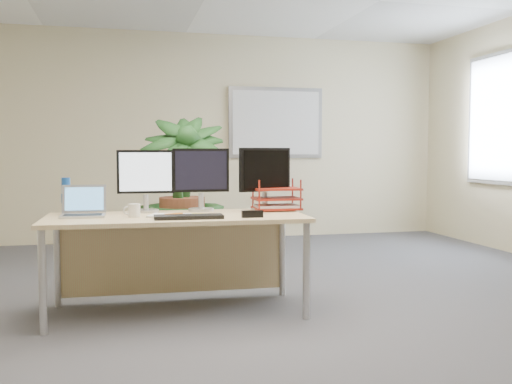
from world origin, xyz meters
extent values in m
plane|color=#4C4B50|center=(0.00, 0.00, 0.00)|extent=(8.00, 8.00, 0.00)
cube|color=beige|center=(0.00, 4.00, 1.35)|extent=(7.00, 0.04, 2.70)
cube|color=#A0A0A4|center=(1.20, 3.97, 1.55)|extent=(1.30, 0.03, 0.95)
cube|color=white|center=(1.20, 3.95, 1.55)|extent=(1.20, 0.01, 0.85)
cube|color=#A0A0A4|center=(3.47, 2.30, 1.55)|extent=(0.03, 1.30, 1.55)
cube|color=white|center=(3.45, 2.30, 1.55)|extent=(0.01, 1.20, 1.45)
cube|color=#D8B37F|center=(-0.48, 0.57, 0.69)|extent=(1.85, 0.83, 0.03)
cube|color=#D8B37F|center=(-0.46, 0.92, 0.34)|extent=(1.73, 0.07, 0.55)
cylinder|color=#B9B9BF|center=(-1.35, 0.26, 0.34)|extent=(0.05, 0.05, 0.67)
cylinder|color=#B9B9BF|center=(0.38, 0.21, 0.34)|extent=(0.05, 0.05, 0.67)
cylinder|color=#B9B9BF|center=(-1.33, 0.93, 0.34)|extent=(0.05, 0.05, 0.67)
cylinder|color=#B9B9BF|center=(0.40, 0.88, 0.34)|extent=(0.05, 0.05, 0.67)
imported|color=#163C15|center=(-0.33, 1.53, 0.75)|extent=(0.97, 0.97, 1.50)
cylinder|color=#B9B9BF|center=(-0.68, 0.85, 0.71)|extent=(0.19, 0.19, 0.02)
cylinder|color=#B9B9BF|center=(-0.68, 0.85, 0.78)|extent=(0.04, 0.04, 0.11)
cube|color=black|center=(-0.68, 0.85, 1.01)|extent=(0.42, 0.05, 0.32)
cube|color=silver|center=(-0.68, 0.83, 1.01)|extent=(0.38, 0.02, 0.29)
cylinder|color=#B9B9BF|center=(-0.26, 0.85, 0.71)|extent=(0.20, 0.20, 0.02)
cylinder|color=#B9B9BF|center=(-0.26, 0.85, 0.78)|extent=(0.04, 0.04, 0.12)
cube|color=black|center=(-0.26, 0.85, 1.02)|extent=(0.43, 0.05, 0.33)
cube|color=black|center=(-0.26, 0.82, 1.02)|extent=(0.39, 0.02, 0.29)
cylinder|color=#B9B9BF|center=(0.23, 0.78, 0.71)|extent=(0.20, 0.20, 0.02)
cylinder|color=#B9B9BF|center=(0.23, 0.78, 0.78)|extent=(0.04, 0.04, 0.12)
cube|color=black|center=(0.23, 0.78, 1.02)|extent=(0.43, 0.16, 0.34)
cube|color=black|center=(0.23, 0.75, 1.02)|extent=(0.38, 0.12, 0.30)
cube|color=#B3B3B8|center=(-1.12, 0.63, 0.71)|extent=(0.31, 0.22, 0.02)
cube|color=black|center=(-1.12, 0.62, 0.72)|extent=(0.26, 0.14, 0.00)
cube|color=#B3B3B8|center=(-1.12, 0.76, 0.82)|extent=(0.30, 0.06, 0.20)
cube|color=#59A3E7|center=(-1.12, 0.75, 0.82)|extent=(0.27, 0.05, 0.16)
cube|color=black|center=(-0.41, 0.36, 0.72)|extent=(0.47, 0.17, 0.03)
cylinder|color=silver|center=(-0.77, 0.55, 0.75)|extent=(0.08, 0.08, 0.09)
torus|color=silver|center=(-0.82, 0.55, 0.75)|extent=(0.06, 0.01, 0.06)
cube|color=silver|center=(-0.53, 0.53, 0.71)|extent=(0.34, 0.29, 0.01)
cylinder|color=orange|center=(-0.50, 0.54, 0.72)|extent=(0.13, 0.05, 0.01)
cylinder|color=yellow|center=(-0.31, 0.52, 0.71)|extent=(0.13, 0.05, 0.02)
cylinder|color=white|center=(-1.25, 0.89, 0.81)|extent=(0.07, 0.07, 0.21)
cylinder|color=#174FAD|center=(-1.25, 0.89, 0.94)|extent=(0.06, 0.06, 0.06)
cylinder|color=#174FAD|center=(-1.25, 0.89, 0.82)|extent=(0.07, 0.07, 0.07)
cube|color=maroon|center=(0.32, 0.76, 0.72)|extent=(0.36, 0.28, 0.02)
cube|color=maroon|center=(0.32, 0.76, 0.79)|extent=(0.36, 0.28, 0.02)
cube|color=maroon|center=(0.32, 0.76, 0.87)|extent=(0.36, 0.28, 0.02)
cube|color=silver|center=(0.32, 0.76, 0.74)|extent=(0.33, 0.25, 0.02)
cube|color=black|center=(0.02, 0.32, 0.73)|extent=(0.15, 0.04, 0.05)
camera|label=1|loc=(-0.87, -3.49, 1.15)|focal=40.00mm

